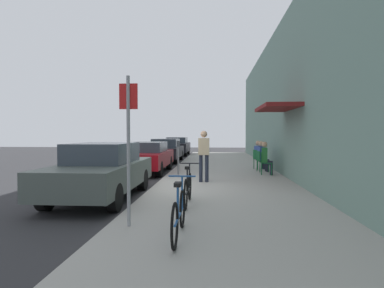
% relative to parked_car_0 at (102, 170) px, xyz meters
% --- Properties ---
extents(ground_plane, '(60.00, 60.00, 0.00)m').
position_rel_parked_car_0_xyz_m(ground_plane, '(1.10, 1.30, -0.75)').
color(ground_plane, '#2D2D30').
extents(sidewalk_slab, '(4.50, 32.00, 0.12)m').
position_rel_parked_car_0_xyz_m(sidewalk_slab, '(3.35, 3.30, -0.69)').
color(sidewalk_slab, '#9E9B93').
rests_on(sidewalk_slab, ground_plane).
extents(building_facade, '(1.40, 32.00, 6.23)m').
position_rel_parked_car_0_xyz_m(building_facade, '(5.75, 3.30, 2.36)').
color(building_facade, gray).
rests_on(building_facade, ground_plane).
extents(parked_car_0, '(1.80, 4.40, 1.47)m').
position_rel_parked_car_0_xyz_m(parked_car_0, '(0.00, 0.00, 0.00)').
color(parked_car_0, '#47514C').
rests_on(parked_car_0, ground_plane).
extents(parked_car_1, '(1.80, 4.40, 1.35)m').
position_rel_parked_car_0_xyz_m(parked_car_1, '(-0.00, 5.65, -0.04)').
color(parked_car_1, maroon).
rests_on(parked_car_1, ground_plane).
extents(parked_car_2, '(1.80, 4.40, 1.40)m').
position_rel_parked_car_0_xyz_m(parked_car_2, '(0.00, 11.09, -0.03)').
color(parked_car_2, black).
rests_on(parked_car_2, ground_plane).
extents(parked_car_3, '(1.80, 4.40, 1.43)m').
position_rel_parked_car_0_xyz_m(parked_car_3, '(0.00, 16.98, -0.01)').
color(parked_car_3, black).
rests_on(parked_car_3, ground_plane).
extents(parking_meter, '(0.12, 0.10, 1.32)m').
position_rel_parked_car_0_xyz_m(parking_meter, '(1.55, 4.26, 0.13)').
color(parking_meter, slate).
rests_on(parking_meter, sidewalk_slab).
extents(street_sign, '(0.32, 0.06, 2.60)m').
position_rel_parked_car_0_xyz_m(street_sign, '(1.50, -2.83, 0.89)').
color(street_sign, gray).
rests_on(street_sign, sidewalk_slab).
extents(bicycle_0, '(0.46, 1.71, 0.90)m').
position_rel_parked_car_0_xyz_m(bicycle_0, '(2.44, -3.38, -0.27)').
color(bicycle_0, black).
rests_on(bicycle_0, sidewalk_slab).
extents(bicycle_1, '(0.46, 1.71, 0.90)m').
position_rel_parked_car_0_xyz_m(bicycle_1, '(2.38, -1.06, -0.27)').
color(bicycle_1, black).
rests_on(bicycle_1, sidewalk_slab).
extents(cafe_chair_0, '(0.50, 0.50, 0.87)m').
position_rel_parked_car_0_xyz_m(cafe_chair_0, '(4.93, 4.42, -0.13)').
color(cafe_chair_0, '#14592D').
rests_on(cafe_chair_0, sidewalk_slab).
extents(seated_patron_0, '(0.47, 0.41, 1.29)m').
position_rel_parked_car_0_xyz_m(seated_patron_0, '(4.99, 4.41, 0.06)').
color(seated_patron_0, '#232838').
rests_on(seated_patron_0, sidewalk_slab).
extents(cafe_chair_1, '(0.51, 0.51, 0.87)m').
position_rel_parked_car_0_xyz_m(cafe_chair_1, '(4.93, 5.36, -0.13)').
color(cafe_chair_1, '#14592D').
rests_on(cafe_chair_1, sidewalk_slab).
extents(seated_patron_1, '(0.48, 0.42, 1.29)m').
position_rel_parked_car_0_xyz_m(seated_patron_1, '(4.99, 5.37, 0.06)').
color(seated_patron_1, '#232838').
rests_on(seated_patron_1, sidewalk_slab).
extents(cafe_chair_2, '(0.56, 0.56, 0.87)m').
position_rel_parked_car_0_xyz_m(cafe_chair_2, '(4.93, 6.33, -0.13)').
color(cafe_chair_2, '#14592D').
rests_on(cafe_chair_2, sidewalk_slab).
extents(seated_patron_2, '(0.51, 0.47, 1.29)m').
position_rel_parked_car_0_xyz_m(seated_patron_2, '(4.99, 6.35, 0.06)').
color(seated_patron_2, '#232838').
rests_on(seated_patron_2, sidewalk_slab).
extents(pedestrian_standing, '(0.36, 0.22, 1.70)m').
position_rel_parked_car_0_xyz_m(pedestrian_standing, '(2.63, 2.35, 0.37)').
color(pedestrian_standing, '#232838').
rests_on(pedestrian_standing, sidewalk_slab).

